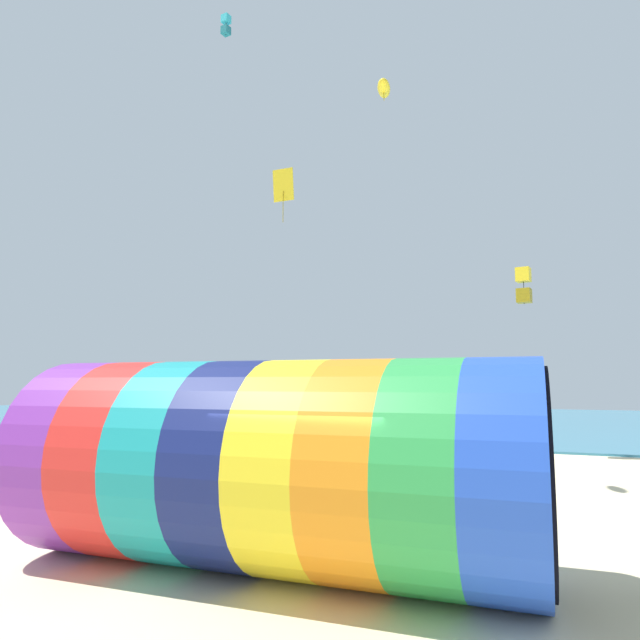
% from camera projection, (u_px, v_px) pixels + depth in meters
% --- Properties ---
extents(ground_plane, '(120.00, 120.00, 0.00)m').
position_uv_depth(ground_plane, '(324.00, 585.00, 8.28)').
color(ground_plane, beige).
extents(sea, '(120.00, 40.00, 0.10)m').
position_uv_depth(sea, '(511.00, 421.00, 42.93)').
color(sea, teal).
rests_on(sea, ground).
extents(giant_inflatable_tube, '(8.28, 3.55, 3.28)m').
position_uv_depth(giant_inflatable_tube, '(273.00, 464.00, 9.00)').
color(giant_inflatable_tube, purple).
rests_on(giant_inflatable_tube, ground).
extents(kite_yellow_box, '(0.61, 0.61, 1.54)m').
position_uv_depth(kite_yellow_box, '(524.00, 285.00, 23.21)').
color(kite_yellow_box, yellow).
extents(kite_cyan_box, '(0.36, 0.36, 0.92)m').
position_uv_depth(kite_cyan_box, '(226.00, 25.00, 24.16)').
color(kite_cyan_box, '#2DB2C6').
extents(kite_yellow_parafoil, '(0.61, 1.14, 0.54)m').
position_uv_depth(kite_yellow_parafoil, '(384.00, 88.00, 17.69)').
color(kite_yellow_parafoil, yellow).
extents(kite_yellow_diamond, '(0.97, 0.19, 2.38)m').
position_uv_depth(kite_yellow_diamond, '(283.00, 186.00, 24.83)').
color(kite_yellow_diamond, yellow).
extents(bystander_near_water, '(0.42, 0.34, 1.58)m').
position_uv_depth(bystander_near_water, '(201.00, 435.00, 23.32)').
color(bystander_near_water, black).
rests_on(bystander_near_water, ground).
extents(bystander_mid_beach, '(0.42, 0.39, 1.77)m').
position_uv_depth(bystander_mid_beach, '(243.00, 454.00, 16.20)').
color(bystander_mid_beach, black).
rests_on(bystander_mid_beach, ground).
extents(bystander_far_left, '(0.41, 0.31, 1.68)m').
position_uv_depth(bystander_far_left, '(522.00, 450.00, 17.55)').
color(bystander_far_left, '#383D56').
rests_on(bystander_far_left, ground).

